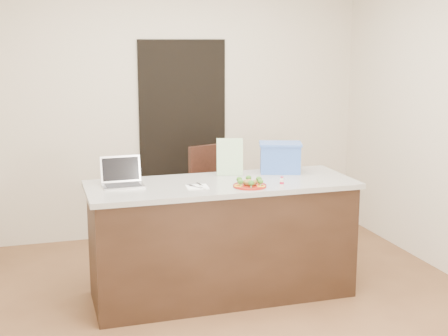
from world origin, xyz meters
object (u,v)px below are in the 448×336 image
object	(u,v)px
island	(222,239)
blue_box	(280,157)
napkin	(197,187)
laptop	(122,178)
yogurt_bottle	(282,182)
chair	(215,196)
plate	(250,186)

from	to	relation	value
island	blue_box	size ratio (longest dim) A/B	5.09
napkin	laptop	bearing A→B (deg)	155.94
laptop	yogurt_bottle	bearing A→B (deg)	-19.06
island	blue_box	distance (m)	0.84
blue_box	chair	size ratio (longest dim) A/B	0.38
napkin	chair	xyz separation A→B (m)	(0.41, 0.95, -0.32)
island	plate	distance (m)	0.54
chair	yogurt_bottle	bearing A→B (deg)	-97.20
plate	laptop	bearing A→B (deg)	159.90
plate	yogurt_bottle	size ratio (longest dim) A/B	3.58
island	yogurt_bottle	size ratio (longest dim) A/B	29.41
island	chair	world-z (taller)	chair
blue_box	chair	distance (m)	0.85
plate	blue_box	size ratio (longest dim) A/B	0.62
plate	chair	bearing A→B (deg)	88.54
plate	napkin	distance (m)	0.39
yogurt_bottle	chair	distance (m)	1.16
laptop	chair	world-z (taller)	laptop
napkin	plate	bearing A→B (deg)	-14.26
yogurt_bottle	blue_box	size ratio (longest dim) A/B	0.17
napkin	chair	bearing A→B (deg)	66.85
plate	napkin	xyz separation A→B (m)	(-0.38, 0.10, -0.01)
blue_box	yogurt_bottle	bearing A→B (deg)	-91.40
island	plate	world-z (taller)	plate
napkin	laptop	distance (m)	0.58
napkin	yogurt_bottle	distance (m)	0.64
plate	blue_box	world-z (taller)	blue_box
chair	blue_box	bearing A→B (deg)	-76.40
island	blue_box	world-z (taller)	blue_box
yogurt_bottle	napkin	bearing A→B (deg)	168.04
island	laptop	distance (m)	0.92
napkin	island	bearing A→B (deg)	26.87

